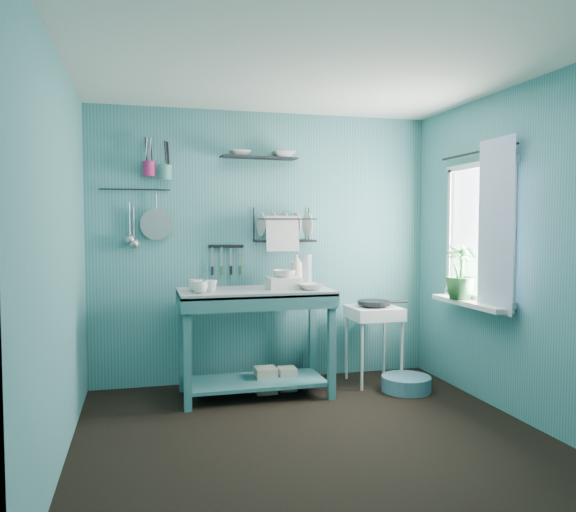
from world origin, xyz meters
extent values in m
plane|color=black|center=(0.00, 0.00, 0.00)|extent=(3.20, 3.20, 0.00)
plane|color=silver|center=(0.00, 0.00, 2.50)|extent=(3.20, 3.20, 0.00)
plane|color=teal|center=(0.00, 1.50, 1.25)|extent=(3.20, 0.00, 3.20)
plane|color=teal|center=(0.00, -1.50, 1.25)|extent=(3.20, 0.00, 3.20)
plane|color=teal|center=(-1.60, 0.00, 1.25)|extent=(0.00, 3.00, 3.00)
plane|color=teal|center=(1.60, 0.00, 1.25)|extent=(0.00, 3.00, 3.00)
cube|color=#377174|center=(-0.20, 1.01, 0.46)|extent=(1.38, 0.86, 0.91)
imported|color=silver|center=(-0.68, 0.85, 0.96)|extent=(0.12, 0.12, 0.10)
imported|color=silver|center=(-0.58, 0.95, 0.96)|extent=(0.14, 0.14, 0.09)
imported|color=silver|center=(-0.70, 1.01, 0.96)|extent=(0.17, 0.17, 0.10)
cube|color=silver|center=(0.05, 0.99, 0.96)|extent=(0.28, 0.22, 0.10)
imported|color=silver|center=(0.05, 0.99, 1.04)|extent=(0.20, 0.20, 0.06)
imported|color=silver|center=(0.22, 1.21, 1.06)|extent=(0.11, 0.12, 0.30)
cylinder|color=#9DA6AF|center=(0.32, 1.23, 1.05)|extent=(0.09, 0.09, 0.28)
imported|color=silver|center=(0.25, 0.86, 0.94)|extent=(0.22, 0.22, 0.05)
cube|color=silver|center=(0.93, 1.11, 0.35)|extent=(0.46, 0.46, 0.71)
cylinder|color=black|center=(0.93, 1.11, 0.75)|extent=(0.30, 0.30, 0.03)
cube|color=black|center=(-0.38, 1.47, 1.26)|extent=(0.32, 0.06, 0.03)
cube|color=black|center=(0.15, 1.37, 1.46)|extent=(0.55, 0.24, 0.32)
cube|color=black|center=(-0.08, 1.40, 2.07)|extent=(0.71, 0.23, 0.01)
imported|color=silver|center=(-0.25, 1.40, 2.09)|extent=(0.20, 0.20, 0.05)
imported|color=silver|center=(0.15, 1.40, 2.01)|extent=(0.24, 0.24, 0.05)
cylinder|color=#A61E56|center=(-1.05, 1.42, 1.94)|extent=(0.11, 0.11, 0.13)
cylinder|color=teal|center=(-0.91, 1.42, 1.92)|extent=(0.11, 0.11, 0.13)
cylinder|color=#999BA1|center=(-0.99, 1.45, 1.46)|extent=(0.28, 0.03, 0.28)
cylinder|color=#999BA1|center=(-1.22, 1.46, 1.50)|extent=(0.01, 0.01, 0.30)
cylinder|color=#999BA1|center=(-1.19, 1.46, 1.46)|extent=(0.01, 0.01, 0.30)
cylinder|color=black|center=(-1.17, 1.47, 1.77)|extent=(0.60, 0.01, 0.01)
plane|color=white|center=(1.59, 0.45, 1.40)|extent=(0.00, 1.10, 1.10)
cube|color=silver|center=(1.50, 0.45, 0.81)|extent=(0.16, 0.95, 0.04)
plane|color=white|center=(1.52, 0.15, 1.45)|extent=(0.00, 1.35, 1.35)
cylinder|color=black|center=(1.54, 0.45, 2.05)|extent=(0.02, 1.05, 0.02)
imported|color=#28662E|center=(1.48, 0.56, 1.06)|extent=(0.29, 0.29, 0.46)
cube|color=tan|center=(-0.10, 1.06, 0.11)|extent=(0.18, 0.18, 0.22)
cube|color=tan|center=(0.10, 1.09, 0.10)|extent=(0.15, 0.15, 0.20)
cylinder|color=teal|center=(1.11, 0.80, 0.07)|extent=(0.43, 0.43, 0.13)
camera|label=1|loc=(-1.12, -3.63, 1.46)|focal=35.00mm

